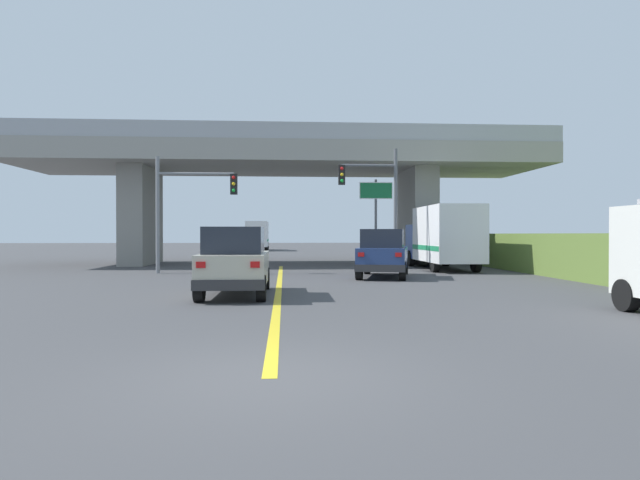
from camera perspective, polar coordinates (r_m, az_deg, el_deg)
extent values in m
plane|color=#424244|center=(33.46, -4.07, -2.49)|extent=(160.00, 160.00, 0.00)
cube|color=gray|center=(33.72, -4.07, 8.36)|extent=(31.12, 8.53, 1.15)
cube|color=gray|center=(34.52, -18.19, 2.37)|extent=(1.43, 5.12, 5.78)
cube|color=gray|center=(34.43, 10.09, 2.40)|extent=(1.43, 5.12, 5.78)
cube|color=#9EA0A5|center=(29.82, -4.12, 11.38)|extent=(31.12, 0.20, 0.90)
cube|color=#9EA0A5|center=(37.94, -4.04, 9.06)|extent=(31.12, 0.20, 0.90)
cube|color=yellow|center=(18.88, -4.32, -4.89)|extent=(0.20, 23.92, 0.01)
cube|color=#B7B29E|center=(16.40, -8.81, -2.91)|extent=(1.84, 4.38, 0.90)
cube|color=#1E232D|center=(16.05, -8.92, -0.02)|extent=(1.62, 2.41, 0.76)
cube|color=#2D2D30|center=(14.31, -9.56, -4.67)|extent=(1.88, 0.20, 0.28)
cube|color=red|center=(14.28, -12.36, -2.55)|extent=(0.24, 0.06, 0.16)
cube|color=red|center=(14.14, -6.81, -2.57)|extent=(0.24, 0.06, 0.16)
cylinder|color=black|center=(18.15, -10.94, -4.00)|extent=(0.26, 0.72, 0.72)
cylinder|color=black|center=(18.02, -5.73, -4.02)|extent=(0.26, 0.72, 0.72)
cylinder|color=black|center=(14.92, -12.52, -5.00)|extent=(0.26, 0.72, 0.72)
cylinder|color=black|center=(14.76, -6.18, -5.05)|extent=(0.26, 0.72, 0.72)
cube|color=navy|center=(23.20, 6.66, -1.87)|extent=(2.93, 4.74, 0.90)
cube|color=#1E232D|center=(22.85, 6.61, 0.17)|extent=(2.22, 2.76, 0.76)
cube|color=#2D2D30|center=(21.07, 6.27, -2.97)|extent=(1.93, 0.67, 0.28)
cube|color=red|center=(21.04, 4.32, -1.52)|extent=(0.25, 0.12, 0.16)
cube|color=red|center=(20.94, 8.21, -1.54)|extent=(0.25, 0.12, 0.16)
cylinder|color=black|center=(24.94, 4.96, -2.73)|extent=(0.43, 0.76, 0.72)
cylinder|color=black|center=(24.84, 8.88, -2.75)|extent=(0.43, 0.76, 0.72)
cylinder|color=black|center=(21.66, 4.12, -3.24)|extent=(0.43, 0.76, 0.72)
cylinder|color=black|center=(21.54, 8.63, -3.27)|extent=(0.43, 0.76, 0.72)
cube|color=navy|center=(31.41, 11.28, -0.15)|extent=(2.20, 2.00, 1.90)
cube|color=white|center=(27.96, 13.18, 0.63)|extent=(2.31, 5.16, 2.76)
cube|color=#197F4C|center=(27.97, 13.18, -0.78)|extent=(2.33, 5.06, 0.24)
cylinder|color=black|center=(31.19, 9.50, -1.90)|extent=(0.30, 0.90, 0.90)
cylinder|color=black|center=(31.71, 13.02, -1.86)|extent=(0.30, 0.90, 0.90)
cylinder|color=black|center=(26.48, 11.92, -2.35)|extent=(0.30, 0.90, 0.90)
cylinder|color=black|center=(27.09, 16.00, -2.30)|extent=(0.30, 0.90, 0.90)
cylinder|color=black|center=(14.73, 29.42, -5.06)|extent=(0.28, 0.76, 0.76)
cylinder|color=#56595E|center=(27.13, 7.91, 3.14)|extent=(0.18, 0.18, 6.02)
cylinder|color=#56595E|center=(27.08, 5.12, 7.79)|extent=(2.67, 0.12, 0.12)
cube|color=black|center=(26.85, 2.28, 6.82)|extent=(0.32, 0.26, 0.96)
sphere|color=red|center=(26.73, 2.31, 7.49)|extent=(0.16, 0.16, 0.16)
sphere|color=gold|center=(26.70, 2.31, 6.85)|extent=(0.16, 0.16, 0.16)
sphere|color=green|center=(26.67, 2.31, 6.21)|extent=(0.16, 0.16, 0.16)
cylinder|color=slate|center=(26.28, -16.62, 2.54)|extent=(0.18, 0.18, 5.42)
cylinder|color=slate|center=(26.09, -12.86, 6.79)|extent=(3.50, 0.12, 0.12)
cube|color=black|center=(25.82, -9.00, 5.79)|extent=(0.32, 0.26, 0.96)
sphere|color=red|center=(25.70, -9.03, 6.48)|extent=(0.16, 0.16, 0.16)
sphere|color=gold|center=(25.67, -9.03, 5.82)|extent=(0.16, 0.16, 0.16)
sphere|color=green|center=(25.65, -9.03, 5.15)|extent=(0.16, 0.16, 0.16)
cylinder|color=#56595E|center=(30.94, 5.86, 1.79)|extent=(0.14, 0.14, 4.90)
cube|color=#146638|center=(30.98, 5.88, 5.17)|extent=(1.80, 0.08, 0.86)
cube|color=white|center=(30.97, 5.88, 5.17)|extent=(1.88, 0.04, 0.94)
cube|color=silver|center=(63.94, -6.42, 0.24)|extent=(2.20, 2.00, 1.90)
cube|color=white|center=(60.26, -6.58, 0.62)|extent=(2.31, 5.37, 2.75)
cube|color=#197F4C|center=(60.26, -6.58, -0.03)|extent=(2.33, 5.26, 0.24)
cylinder|color=black|center=(64.00, -7.31, -0.61)|extent=(0.30, 0.90, 0.90)
cylinder|color=black|center=(63.91, -5.52, -0.61)|extent=(0.30, 0.90, 0.90)
cylinder|color=black|center=(58.99, -7.61, -0.71)|extent=(0.30, 0.90, 0.90)
cylinder|color=black|center=(58.89, -5.67, -0.71)|extent=(0.30, 0.90, 0.90)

